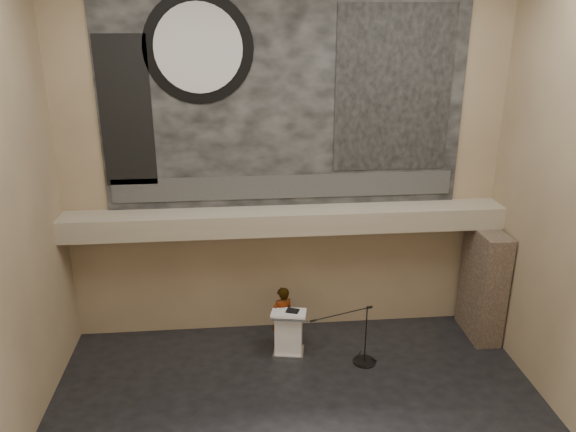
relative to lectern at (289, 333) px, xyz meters
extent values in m
cube|color=#877255|center=(0.03, 1.29, 3.70)|extent=(10.00, 0.02, 8.50)
cube|color=#877255|center=(0.03, -6.71, 3.70)|extent=(10.00, 0.02, 8.50)
cube|color=gray|center=(0.03, 0.89, 2.40)|extent=(10.00, 0.80, 0.50)
cylinder|color=#B2893D|center=(-1.57, 0.84, 2.12)|extent=(0.04, 0.04, 0.06)
cylinder|color=#B2893D|center=(1.93, 0.84, 2.12)|extent=(0.04, 0.04, 0.06)
cube|color=black|center=(0.03, 1.26, 5.15)|extent=(8.00, 0.05, 5.00)
cube|color=#313131|center=(0.03, 1.22, 3.10)|extent=(7.76, 0.02, 0.55)
cylinder|color=black|center=(-1.77, 1.22, 6.15)|extent=(2.30, 0.02, 2.30)
cylinder|color=silver|center=(-1.77, 1.20, 6.15)|extent=(1.84, 0.02, 1.84)
cube|color=black|center=(2.43, 1.22, 5.25)|extent=(2.60, 0.02, 3.60)
cube|color=black|center=(-3.37, 1.22, 4.85)|extent=(1.10, 0.02, 3.20)
cube|color=#423328|center=(4.68, 0.44, 0.80)|extent=(0.60, 1.40, 2.70)
cube|color=silver|center=(0.00, 0.00, -0.51)|extent=(0.77, 0.64, 0.08)
cube|color=white|center=(0.00, 0.00, 0.01)|extent=(0.67, 0.52, 0.96)
cube|color=white|center=(0.00, -0.02, 0.52)|extent=(0.86, 0.68, 0.13)
cube|color=black|center=(0.09, -0.02, 0.56)|extent=(0.33, 0.30, 0.04)
cube|color=silver|center=(-0.13, -0.06, 0.55)|extent=(0.29, 0.36, 0.00)
imported|color=white|center=(-0.12, 0.33, 0.21)|extent=(0.65, 0.54, 1.53)
cylinder|color=black|center=(1.66, -0.50, -0.54)|extent=(0.52, 0.52, 0.02)
cylinder|color=black|center=(1.66, -0.50, 0.16)|extent=(0.03, 0.03, 1.42)
cylinder|color=black|center=(1.04, -0.71, 0.83)|extent=(1.39, 0.49, 0.02)
camera|label=1|loc=(-1.05, -11.00, 6.88)|focal=35.00mm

